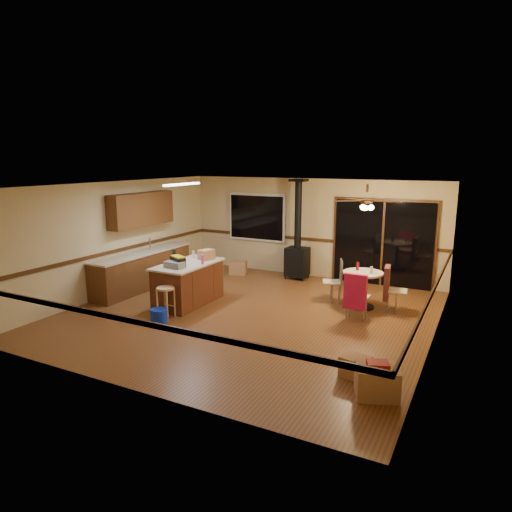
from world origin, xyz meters
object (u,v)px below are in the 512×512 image
Objects in this scene: blue_bucket at (159,316)px; box_corner_b at (355,367)px; toolbox_black at (178,262)px; box_under_window at (238,268)px; bar_stool at (166,303)px; toolbox_grey at (174,265)px; chair_right at (388,283)px; box_corner_a at (377,382)px; wood_stove at (297,251)px; chair_left at (337,276)px; chair_near at (356,292)px; dining_table at (363,284)px; kitchen_island at (188,283)px.

box_corner_b reaches higher than blue_bucket.
box_under_window is (-0.30, 3.07, -0.82)m from toolbox_black.
bar_stool is (0.16, -0.64, -0.68)m from toolbox_black.
toolbox_grey reaches higher than box_under_window.
bar_stool reaches higher than blue_bucket.
toolbox_grey reaches higher than blue_bucket.
toolbox_grey is at bearing -154.23° from chair_right.
box_corner_a is 1.44× the size of box_corner_b.
blue_bucket is (-1.10, -4.30, -0.59)m from wood_stove.
chair_near is at bearing -55.94° from chair_left.
chair_left is 3.38m from box_under_window.
toolbox_grey reaches higher than box_corner_b.
dining_table is at bearing 36.19° from bar_stool.
chair_left is at bearing -20.36° from box_under_window.
chair_right reaches higher than blue_bucket.
box_corner_a is at bearing -20.29° from toolbox_grey.
toolbox_grey is at bearing 104.40° from blue_bucket.
chair_near reaches higher than dining_table.
chair_left is at bearing -43.66° from wood_stove.
box_corner_b is (0.63, -2.28, -0.44)m from chair_near.
blue_bucket is at bearing 173.35° from box_corner_b.
blue_bucket is at bearing -80.02° from bar_stool.
chair_near is (0.69, -1.02, 0.01)m from chair_left.
dining_table is at bearing 27.12° from toolbox_black.
blue_bucket is at bearing -151.38° from chair_near.
toolbox_grey is 0.85m from bar_stool.
chair_right is 1.57× the size of box_under_window.
wood_stove is at bearing 10.47° from box_under_window.
kitchen_island is 0.99m from bar_stool.
box_under_window is (-3.84, 2.19, -0.42)m from chair_near.
dining_table is (3.45, 1.89, -0.44)m from toolbox_grey.
bar_stool is 1.90× the size of blue_bucket.
bar_stool is 1.20× the size of chair_left.
toolbox_black is 0.64× the size of box_corner_a.
box_corner_b is at bearing -68.19° from chair_left.
kitchen_island is 3.25m from chair_left.
box_corner_b is (2.86, -4.77, -0.58)m from wood_stove.
dining_table is 0.52m from chair_right.
box_under_window is (-4.27, 1.28, -0.42)m from chair_right.
toolbox_grey is 3.52m from chair_left.
chair_right is at bearing 2.76° from dining_table.
toolbox_black is 4.37m from chair_right.
wood_stove reaches higher than blue_bucket.
box_corner_a is (1.73, -3.72, -0.38)m from chair_left.
toolbox_grey is 4.43m from box_corner_b.
chair_right is at bearing -16.72° from box_under_window.
chair_right is at bearing 93.59° from box_corner_b.
box_corner_a is at bearing -57.83° from wood_stove.
wood_stove is 3.63m from toolbox_black.
toolbox_grey reaches higher than chair_right.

